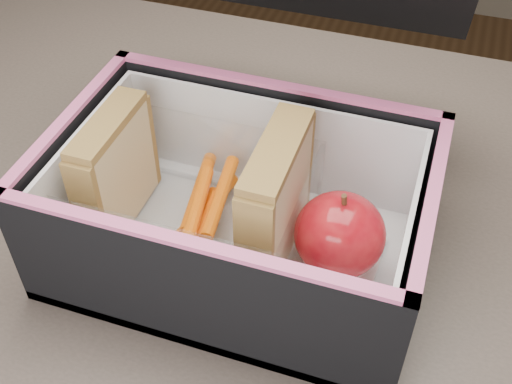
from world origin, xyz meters
The scene contains 8 objects.
kitchen_table centered at (0.00, 0.00, 0.66)m, with size 1.20×0.80×0.75m.
lunch_bag centered at (-0.06, 0.03, 0.81)m, with size 0.28×0.31×0.23m.
plastic_tub centered at (-0.10, 0.03, 0.80)m, with size 0.17×0.12×0.07m, color white, non-canonical shape.
sandwich_left centered at (-0.16, 0.03, 0.81)m, with size 0.02×0.09×0.10m.
sandwich_right centered at (-0.03, 0.03, 0.82)m, with size 0.03×0.10×0.11m.
carrot_sticks centered at (-0.09, 0.03, 0.78)m, with size 0.05×0.13×0.03m.
paper_napkin centered at (0.01, 0.03, 0.77)m, with size 0.07×0.07×0.01m, color white.
red_apple centered at (0.02, 0.03, 0.80)m, with size 0.09×0.09×0.07m.
Camera 1 is at (0.06, -0.29, 1.15)m, focal length 45.00 mm.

